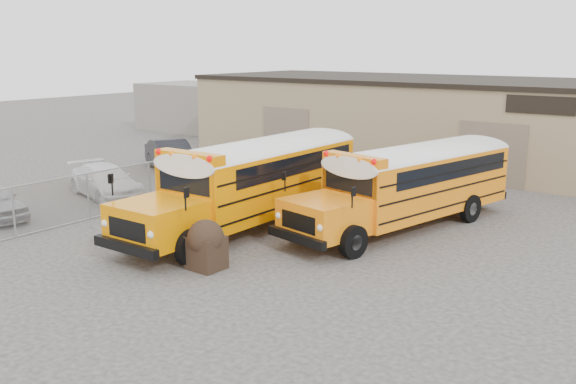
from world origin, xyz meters
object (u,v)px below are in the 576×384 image
Objects in this scene: car_white at (105,181)px; car_dark at (172,156)px; tarp_bundle at (206,244)px; school_bus_right at (502,160)px; school_bus_left at (348,153)px.

car_white is 0.96× the size of car_dark.
car_dark is (-12.10, 9.97, 0.05)m from tarp_bundle.
tarp_bundle is at bearing -105.76° from school_bus_right.
school_bus_right is 2.14× the size of car_dark.
school_bus_right is (5.84, 2.87, -0.11)m from school_bus_left.
school_bus_left reaches higher than tarp_bundle.
car_white is 6.17m from car_dark.
tarp_bundle is 0.31× the size of car_white.
car_dark is (-10.18, -1.05, -1.03)m from school_bus_left.
tarp_bundle is 10.88m from car_white.
school_bus_right is 14.47m from tarp_bundle.
tarp_bundle is at bearing -80.12° from school_bus_left.
car_dark is at bearing -166.25° from school_bus_right.
school_bus_right is at bearing -49.02° from car_dark.
car_dark reaches higher than tarp_bundle.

